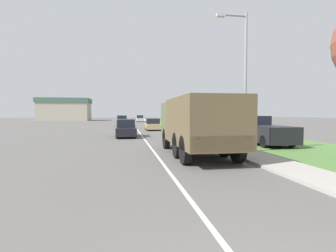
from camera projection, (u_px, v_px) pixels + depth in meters
The scene contains 13 objects.
ground_plane at pixel (135, 127), 41.31m from camera, with size 180.00×180.00×0.00m, color #565451.
lane_centre_stripe at pixel (135, 127), 41.30m from camera, with size 0.12×120.00×0.00m.
sidewalk_right at pixel (163, 126), 42.03m from camera, with size 1.80×120.00×0.12m.
grass_strip_right at pixel (190, 126), 42.75m from camera, with size 7.00×120.00×0.02m.
military_truck at pixel (197, 122), 13.17m from camera, with size 2.59×7.49×2.83m.
car_nearest_ahead at pixel (126, 129), 23.40m from camera, with size 1.71×4.59×1.57m.
car_second_ahead at pixel (153, 125), 32.63m from camera, with size 1.78×4.08×1.46m.
car_third_ahead at pixel (122, 121), 43.91m from camera, with size 1.74×4.18×1.74m.
car_fourth_ahead at pixel (123, 120), 56.35m from camera, with size 1.80×4.58×1.51m.
car_farthest_ahead at pixel (140, 119), 64.85m from camera, with size 1.72×4.18×1.63m.
pickup_truck at pixel (260, 131), 18.01m from camera, with size 2.04×5.56×1.89m.
lamp_post at pixel (242, 70), 13.76m from camera, with size 1.69×0.24×7.20m.
building_distant at pixel (65, 109), 74.87m from camera, with size 13.93×9.63×6.34m.
Camera 1 is at (-1.55, -1.55, 2.10)m, focal length 28.00 mm.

